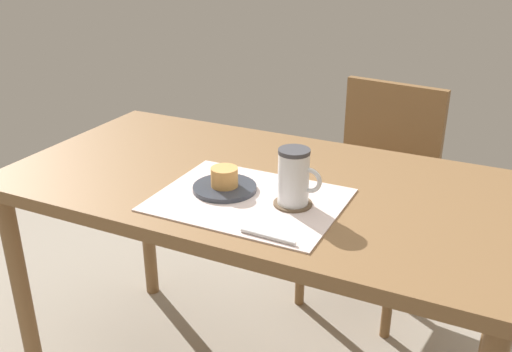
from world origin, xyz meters
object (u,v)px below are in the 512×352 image
(pastry_plate, at_px, (225,188))
(coffee_mug, at_px, (294,177))
(wooden_chair, at_px, (376,184))
(dining_table, at_px, (261,206))
(pastry, at_px, (224,177))

(pastry_plate, relative_size, coffee_mug, 1.18)
(wooden_chair, relative_size, pastry_plate, 5.10)
(dining_table, distance_m, wooden_chair, 0.75)
(wooden_chair, distance_m, coffee_mug, 0.89)
(pastry, bearing_deg, wooden_chair, 76.59)
(wooden_chair, relative_size, coffee_mug, 6.04)
(coffee_mug, bearing_deg, pastry, 179.80)
(pastry, distance_m, coffee_mug, 0.19)
(dining_table, height_order, pastry_plate, pastry_plate)
(pastry_plate, height_order, pastry, pastry)
(dining_table, height_order, coffee_mug, coffee_mug)
(coffee_mug, bearing_deg, dining_table, 141.64)
(dining_table, relative_size, wooden_chair, 1.65)
(pastry_plate, bearing_deg, dining_table, 66.03)
(pastry_plate, distance_m, pastry, 0.03)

